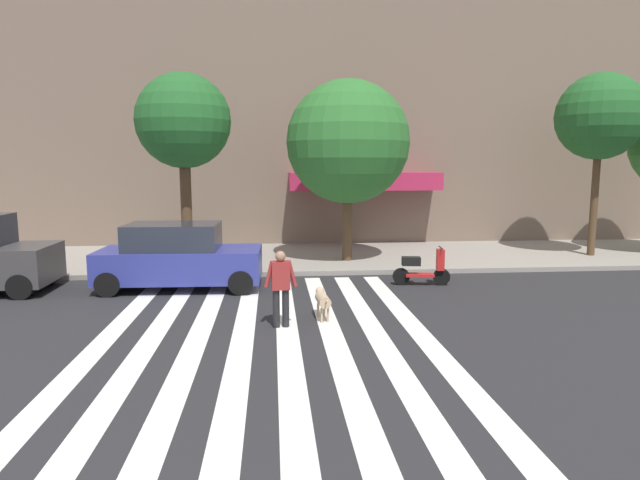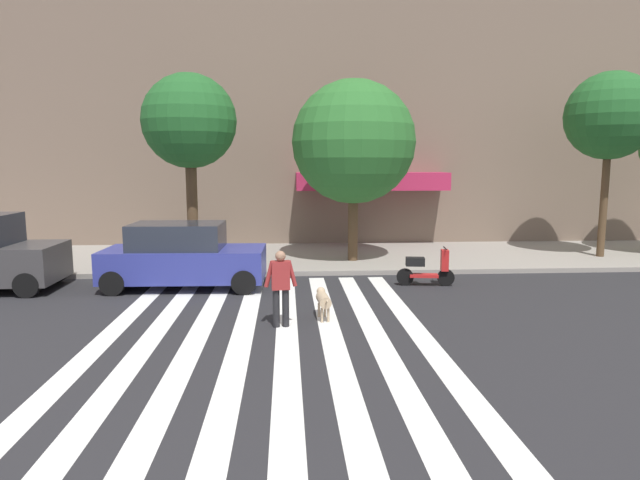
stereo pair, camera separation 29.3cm
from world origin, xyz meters
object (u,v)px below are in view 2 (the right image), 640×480
Objects in this scene: parked_car_behind_first at (183,256)px; parked_scooter at (426,269)px; street_tree_middle at (354,142)px; dog_on_leash at (323,300)px; street_tree_further at (610,117)px; pedestrian_dog_walker at (281,284)px; street_tree_nearest at (189,122)px.

parked_car_behind_first is 2.73× the size of parked_scooter.
dog_on_leash is at bearing -102.57° from street_tree_middle.
street_tree_further reaches higher than pedestrian_dog_walker.
street_tree_middle reaches higher than dog_on_leash.
parked_car_behind_first is 0.73× the size of street_tree_middle.
pedestrian_dog_walker is (-2.40, -7.10, -3.23)m from street_tree_middle.
parked_car_behind_first is 15.14m from street_tree_further.
street_tree_further is (7.30, 3.63, 4.59)m from parked_scooter.
street_tree_middle reaches higher than parked_car_behind_first.
street_tree_further is 6.15× the size of dog_on_leash.
street_tree_nearest reaches higher than parked_scooter.
parked_car_behind_first is 0.69× the size of street_tree_further.
pedestrian_dog_walker is (2.76, -3.86, 0.04)m from parked_car_behind_first.
pedestrian_dog_walker is at bearing -54.48° from parked_car_behind_first.
parked_car_behind_first reaches higher than dog_on_leash.
street_tree_nearest is 0.95× the size of street_tree_further.
dog_on_leash is at bearing -57.63° from street_tree_nearest.
street_tree_further is at bearing 13.77° from parked_car_behind_first.
street_tree_further is at bearing 33.06° from dog_on_leash.
parked_car_behind_first is 4.75m from pedestrian_dog_walker.
parked_scooter reaches higher than dog_on_leash.
street_tree_nearest is (-0.17, 2.77, 3.86)m from parked_car_behind_first.
street_tree_middle is 9.03m from street_tree_further.
parked_car_behind_first is 0.73× the size of street_tree_nearest.
street_tree_nearest reaches higher than dog_on_leash.
street_tree_further is at bearing 2.78° from street_tree_nearest.
street_tree_middle is 8.16m from pedestrian_dog_walker.
street_tree_middle is at bearing 71.32° from pedestrian_dog_walker.
street_tree_middle is 3.71× the size of pedestrian_dog_walker.
street_tree_further is at bearing 1.47° from street_tree_middle.
parked_scooter is 0.99× the size of pedestrian_dog_walker.
street_tree_nearest is at bearing 93.59° from parked_car_behind_first.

